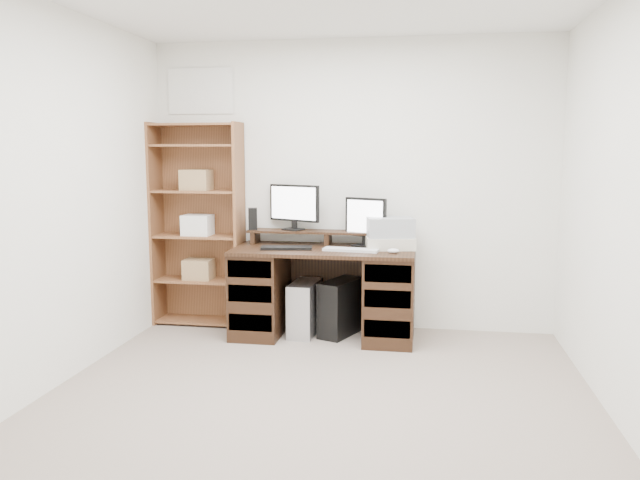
% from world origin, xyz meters
% --- Properties ---
extents(room, '(3.54, 4.04, 2.54)m').
position_xyz_m(room, '(-0.00, 0.00, 1.25)').
color(room, gray).
rests_on(room, ground).
extents(desk, '(1.50, 0.70, 0.75)m').
position_xyz_m(desk, '(-0.18, 1.64, 0.39)').
color(desk, black).
rests_on(desk, ground).
extents(riser_shelf, '(1.40, 0.22, 0.12)m').
position_xyz_m(riser_shelf, '(-0.18, 1.85, 0.84)').
color(riser_shelf, black).
rests_on(riser_shelf, desk).
extents(monitor_wide, '(0.47, 0.22, 0.39)m').
position_xyz_m(monitor_wide, '(-0.48, 1.86, 1.09)').
color(monitor_wide, black).
rests_on(monitor_wide, riser_shelf).
extents(monitor_small, '(0.36, 0.21, 0.41)m').
position_xyz_m(monitor_small, '(0.15, 1.80, 0.97)').
color(monitor_small, black).
rests_on(monitor_small, desk).
extents(speaker, '(0.09, 0.09, 0.19)m').
position_xyz_m(speaker, '(-0.84, 1.82, 0.97)').
color(speaker, black).
rests_on(speaker, riser_shelf).
extents(keyboard_black, '(0.44, 0.20, 0.02)m').
position_xyz_m(keyboard_black, '(-0.48, 1.54, 0.76)').
color(keyboard_black, black).
rests_on(keyboard_black, desk).
extents(keyboard_white, '(0.46, 0.19, 0.02)m').
position_xyz_m(keyboard_white, '(0.06, 1.54, 0.76)').
color(keyboard_white, silver).
rests_on(keyboard_white, desk).
extents(mouse, '(0.11, 0.08, 0.04)m').
position_xyz_m(mouse, '(0.40, 1.49, 0.77)').
color(mouse, silver).
rests_on(mouse, desk).
extents(printer, '(0.44, 0.36, 0.10)m').
position_xyz_m(printer, '(0.36, 1.72, 0.80)').
color(printer, beige).
rests_on(printer, desk).
extents(basket, '(0.42, 0.34, 0.16)m').
position_xyz_m(basket, '(0.36, 1.72, 0.93)').
color(basket, '#999FA4').
rests_on(basket, printer).
extents(tower_silver, '(0.23, 0.47, 0.46)m').
position_xyz_m(tower_silver, '(-0.35, 1.66, 0.23)').
color(tower_silver, '#B5B6BC').
rests_on(tower_silver, ground).
extents(tower_black, '(0.36, 0.51, 0.47)m').
position_xyz_m(tower_black, '(-0.04, 1.70, 0.24)').
color(tower_black, black).
rests_on(tower_black, ground).
extents(bookshelf, '(0.80, 0.30, 1.80)m').
position_xyz_m(bookshelf, '(-1.35, 1.86, 0.92)').
color(bookshelf, brown).
rests_on(bookshelf, ground).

